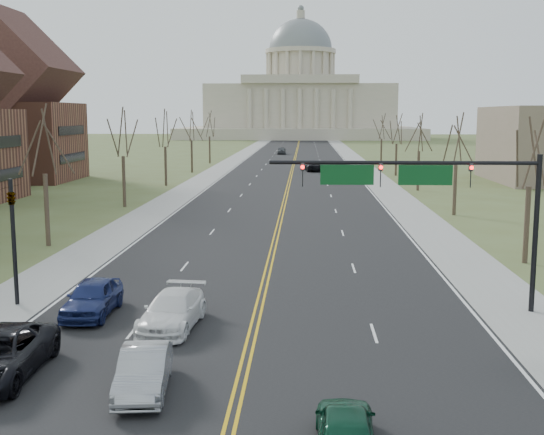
# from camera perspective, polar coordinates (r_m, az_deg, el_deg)

# --- Properties ---
(road) EXTENTS (20.00, 380.00, 0.01)m
(road) POSITION_cam_1_polar(r_m,az_deg,el_deg) (127.55, 1.84, 4.59)
(road) COLOR black
(road) RESTS_ON ground
(cross_road) EXTENTS (120.00, 14.00, 0.01)m
(cross_road) POSITION_cam_1_polar(r_m,az_deg,el_deg) (24.97, -2.31, -12.35)
(cross_road) COLOR black
(cross_road) RESTS_ON ground
(sidewalk_left) EXTENTS (4.00, 380.00, 0.03)m
(sidewalk_left) POSITION_cam_1_polar(r_m,az_deg,el_deg) (128.31, -3.54, 4.61)
(sidewalk_left) COLOR gray
(sidewalk_left) RESTS_ON ground
(sidewalk_right) EXTENTS (4.00, 380.00, 0.03)m
(sidewalk_right) POSITION_cam_1_polar(r_m,az_deg,el_deg) (127.91, 7.24, 4.54)
(sidewalk_right) COLOR gray
(sidewalk_right) RESTS_ON ground
(center_line) EXTENTS (0.42, 380.00, 0.01)m
(center_line) POSITION_cam_1_polar(r_m,az_deg,el_deg) (127.55, 1.84, 4.60)
(center_line) COLOR gold
(center_line) RESTS_ON road
(edge_line_left) EXTENTS (0.15, 380.00, 0.01)m
(edge_line_left) POSITION_cam_1_polar(r_m,az_deg,el_deg) (128.09, -2.56, 4.61)
(edge_line_left) COLOR silver
(edge_line_left) RESTS_ON road
(edge_line_right) EXTENTS (0.15, 380.00, 0.01)m
(edge_line_right) POSITION_cam_1_polar(r_m,az_deg,el_deg) (127.76, 6.25, 4.56)
(edge_line_right) COLOR silver
(edge_line_right) RESTS_ON road
(capitol) EXTENTS (90.00, 60.00, 50.00)m
(capitol) POSITION_cam_1_polar(r_m,az_deg,el_deg) (267.19, 2.37, 9.73)
(capitol) COLOR beige
(capitol) RESTS_ON ground
(signal_mast) EXTENTS (12.12, 0.44, 7.20)m
(signal_mast) POSITION_cam_1_polar(r_m,az_deg,el_deg) (31.34, 12.58, 2.59)
(signal_mast) COLOR black
(signal_mast) RESTS_ON ground
(signal_left) EXTENTS (0.32, 0.36, 6.00)m
(signal_left) POSITION_cam_1_polar(r_m,az_deg,el_deg) (34.01, -20.85, -0.79)
(signal_left) COLOR black
(signal_left) RESTS_ON ground
(tree_r_0) EXTENTS (3.74, 3.74, 8.50)m
(tree_r_0) POSITION_cam_1_polar(r_m,az_deg,el_deg) (43.40, 20.83, 4.90)
(tree_r_0) COLOR #372B20
(tree_r_0) RESTS_ON ground
(tree_l_0) EXTENTS (3.96, 3.96, 9.00)m
(tree_l_0) POSITION_cam_1_polar(r_m,az_deg,el_deg) (48.57, -18.57, 5.81)
(tree_l_0) COLOR #372B20
(tree_l_0) RESTS_ON ground
(tree_r_1) EXTENTS (3.74, 3.74, 8.50)m
(tree_r_1) POSITION_cam_1_polar(r_m,az_deg,el_deg) (62.71, 15.20, 6.13)
(tree_r_1) COLOR #372B20
(tree_r_1) RESTS_ON ground
(tree_l_1) EXTENTS (3.96, 3.96, 9.00)m
(tree_l_1) POSITION_cam_1_polar(r_m,az_deg,el_deg) (67.59, -12.40, 6.72)
(tree_l_1) COLOR #372B20
(tree_l_1) RESTS_ON ground
(tree_r_2) EXTENTS (3.74, 3.74, 8.50)m
(tree_r_2) POSITION_cam_1_polar(r_m,az_deg,el_deg) (82.35, 12.23, 6.76)
(tree_r_2) COLOR #372B20
(tree_r_2) RESTS_ON ground
(tree_l_2) EXTENTS (3.96, 3.96, 9.00)m
(tree_l_2) POSITION_cam_1_polar(r_m,az_deg,el_deg) (87.04, -8.95, 7.19)
(tree_l_2) COLOR #372B20
(tree_l_2) RESTS_ON ground
(tree_r_3) EXTENTS (3.74, 3.74, 8.50)m
(tree_r_3) POSITION_cam_1_polar(r_m,az_deg,el_deg) (102.13, 10.40, 7.13)
(tree_r_3) COLOR #372B20
(tree_r_3) RESTS_ON ground
(tree_l_3) EXTENTS (3.96, 3.96, 9.00)m
(tree_l_3) POSITION_cam_1_polar(r_m,az_deg,el_deg) (106.70, -6.77, 7.48)
(tree_l_3) COLOR #372B20
(tree_l_3) RESTS_ON ground
(tree_r_4) EXTENTS (3.74, 3.74, 8.50)m
(tree_r_4) POSITION_cam_1_polar(r_m,az_deg,el_deg) (121.98, 9.17, 7.38)
(tree_r_4) COLOR #372B20
(tree_r_4) RESTS_ON ground
(tree_l_4) EXTENTS (3.96, 3.96, 9.00)m
(tree_l_4) POSITION_cam_1_polar(r_m,az_deg,el_deg) (126.47, -5.26, 7.67)
(tree_l_4) COLOR #372B20
(tree_l_4) RESTS_ON ground
(bldg_left_far) EXTENTS (17.10, 14.28, 23.25)m
(bldg_left_far) POSITION_cam_1_polar(r_m,az_deg,el_deg) (99.65, -21.18, 8.39)
(bldg_left_far) COLOR brown
(bldg_left_far) RESTS_ON ground
(car_nb_inner_lead) EXTENTS (1.73, 4.07, 1.37)m
(car_nb_inner_lead) POSITION_cam_1_polar(r_m,az_deg,el_deg) (19.01, 6.18, -17.11)
(car_nb_inner_lead) COLOR #0E402A
(car_nb_inner_lead) RESTS_ON road
(car_sb_inner_lead) EXTENTS (1.96, 4.45, 1.42)m
(car_sb_inner_lead) POSITION_cam_1_polar(r_m,az_deg,el_deg) (22.98, -10.67, -12.48)
(car_sb_inner_lead) COLOR #95989C
(car_sb_inner_lead) RESTS_ON road
(car_sb_inner_second) EXTENTS (2.50, 5.31, 1.50)m
(car_sb_inner_second) POSITION_cam_1_polar(r_m,az_deg,el_deg) (29.25, -8.34, -7.71)
(car_sb_inner_second) COLOR white
(car_sb_inner_second) RESTS_ON road
(car_sb_outer_second) EXTENTS (1.93, 4.76, 1.62)m
(car_sb_outer_second) POSITION_cam_1_polar(r_m,az_deg,el_deg) (31.76, -14.79, -6.48)
(car_sb_outer_second) COLOR navy
(car_sb_outer_second) RESTS_ON road
(car_far_nb) EXTENTS (3.14, 5.90, 1.58)m
(car_far_nb) POSITION_cam_1_polar(r_m,az_deg,el_deg) (109.05, 3.54, 4.32)
(car_far_nb) COLOR black
(car_far_nb) RESTS_ON road
(car_far_sb) EXTENTS (2.16, 4.95, 1.66)m
(car_far_sb) POSITION_cam_1_polar(r_m,az_deg,el_deg) (155.52, 0.80, 5.63)
(car_far_sb) COLOR #44474A
(car_far_sb) RESTS_ON road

